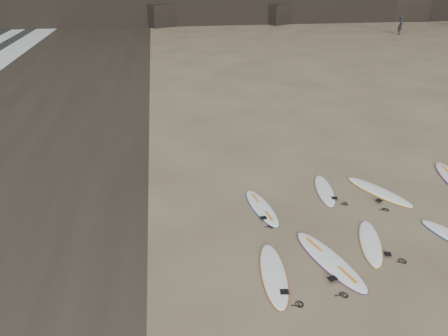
{
  "coord_description": "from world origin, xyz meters",
  "views": [
    {
      "loc": [
        -6.4,
        -9.11,
        7.06
      ],
      "look_at": [
        -4.67,
        2.37,
        1.5
      ],
      "focal_mm": 35.0,
      "sensor_mm": 36.0,
      "label": 1
    }
  ],
  "objects_px": {
    "surfboard_0": "(274,274)",
    "surfboard_2": "(370,242)",
    "surfboard_7": "(379,191)",
    "person_a": "(401,25)",
    "surfboard_1": "(330,260)",
    "surfboard_5": "(262,207)",
    "surfboard_6": "(325,190)"
  },
  "relations": [
    {
      "from": "surfboard_1",
      "to": "person_a",
      "type": "relative_size",
      "value": 1.44
    },
    {
      "from": "surfboard_6",
      "to": "person_a",
      "type": "bearing_deg",
      "value": 67.47
    },
    {
      "from": "surfboard_0",
      "to": "person_a",
      "type": "height_order",
      "value": "person_a"
    },
    {
      "from": "surfboard_5",
      "to": "surfboard_7",
      "type": "xyz_separation_m",
      "value": [
        4.12,
        0.44,
        0.0
      ]
    },
    {
      "from": "surfboard_1",
      "to": "surfboard_5",
      "type": "height_order",
      "value": "surfboard_1"
    },
    {
      "from": "surfboard_7",
      "to": "surfboard_6",
      "type": "bearing_deg",
      "value": 141.55
    },
    {
      "from": "surfboard_0",
      "to": "surfboard_5",
      "type": "xyz_separation_m",
      "value": [
        0.44,
        3.18,
        -0.0
      ]
    },
    {
      "from": "surfboard_0",
      "to": "surfboard_5",
      "type": "relative_size",
      "value": 1.06
    },
    {
      "from": "surfboard_2",
      "to": "surfboard_0",
      "type": "bearing_deg",
      "value": -145.09
    },
    {
      "from": "surfboard_1",
      "to": "person_a",
      "type": "distance_m",
      "value": 40.87
    },
    {
      "from": "surfboard_2",
      "to": "person_a",
      "type": "height_order",
      "value": "person_a"
    },
    {
      "from": "surfboard_6",
      "to": "surfboard_1",
      "type": "bearing_deg",
      "value": -98.84
    },
    {
      "from": "person_a",
      "to": "surfboard_7",
      "type": "bearing_deg",
      "value": -176.6
    },
    {
      "from": "surfboard_5",
      "to": "surfboard_6",
      "type": "xyz_separation_m",
      "value": [
        2.35,
        0.8,
        -0.0
      ]
    },
    {
      "from": "surfboard_2",
      "to": "surfboard_5",
      "type": "xyz_separation_m",
      "value": [
        -2.53,
        2.27,
        0.0
      ]
    },
    {
      "from": "surfboard_1",
      "to": "surfboard_2",
      "type": "distance_m",
      "value": 1.52
    },
    {
      "from": "surfboard_5",
      "to": "person_a",
      "type": "relative_size",
      "value": 1.22
    },
    {
      "from": "surfboard_1",
      "to": "surfboard_6",
      "type": "height_order",
      "value": "surfboard_1"
    },
    {
      "from": "surfboard_5",
      "to": "surfboard_6",
      "type": "height_order",
      "value": "surfboard_5"
    },
    {
      "from": "surfboard_7",
      "to": "person_a",
      "type": "relative_size",
      "value": 1.32
    },
    {
      "from": "surfboard_0",
      "to": "surfboard_6",
      "type": "relative_size",
      "value": 1.13
    },
    {
      "from": "surfboard_1",
      "to": "surfboard_6",
      "type": "distance_m",
      "value": 3.86
    },
    {
      "from": "surfboard_1",
      "to": "surfboard_7",
      "type": "relative_size",
      "value": 1.09
    },
    {
      "from": "surfboard_5",
      "to": "person_a",
      "type": "xyz_separation_m",
      "value": [
        22.09,
        32.22,
        0.92
      ]
    },
    {
      "from": "surfboard_0",
      "to": "surfboard_2",
      "type": "height_order",
      "value": "surfboard_0"
    },
    {
      "from": "surfboard_1",
      "to": "surfboard_7",
      "type": "height_order",
      "value": "surfboard_1"
    },
    {
      "from": "surfboard_5",
      "to": "surfboard_2",
      "type": "bearing_deg",
      "value": -50.65
    },
    {
      "from": "surfboard_0",
      "to": "surfboard_2",
      "type": "bearing_deg",
      "value": 23.42
    },
    {
      "from": "surfboard_5",
      "to": "surfboard_6",
      "type": "relative_size",
      "value": 1.06
    },
    {
      "from": "surfboard_0",
      "to": "surfboard_7",
      "type": "relative_size",
      "value": 0.98
    },
    {
      "from": "surfboard_0",
      "to": "surfboard_1",
      "type": "distance_m",
      "value": 1.61
    },
    {
      "from": "surfboard_0",
      "to": "surfboard_6",
      "type": "distance_m",
      "value": 4.86
    }
  ]
}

